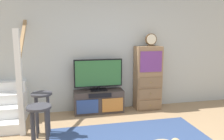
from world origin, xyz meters
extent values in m
cube|color=#B2B7B2|center=(0.00, 2.46, 1.35)|extent=(6.40, 0.12, 2.70)
cube|color=#423833|center=(-0.30, 2.20, 0.24)|extent=(1.07, 0.36, 0.49)
cube|color=#2D4784|center=(-0.57, 2.01, 0.20)|extent=(0.45, 0.02, 0.29)
cube|color=#BC7533|center=(-0.03, 2.01, 0.20)|extent=(0.45, 0.02, 0.29)
cube|color=black|center=(-0.30, 2.01, 0.43)|extent=(0.48, 0.02, 0.09)
cube|color=black|center=(-0.30, 2.22, 0.50)|extent=(0.36, 0.22, 0.02)
cylinder|color=black|center=(-0.30, 2.22, 0.54)|extent=(0.05, 0.05, 0.06)
cube|color=black|center=(-0.30, 2.22, 0.87)|extent=(1.05, 0.05, 0.60)
cube|color=#2D6B38|center=(-0.30, 2.19, 0.87)|extent=(1.00, 0.01, 0.55)
cube|color=#93704C|center=(0.83, 2.21, 0.72)|extent=(0.58, 0.34, 1.43)
cube|color=brown|center=(0.83, 2.03, 0.13)|extent=(0.53, 0.02, 0.22)
sphere|color=olive|center=(0.83, 2.01, 0.13)|extent=(0.03, 0.03, 0.03)
cube|color=brown|center=(0.83, 2.03, 0.39)|extent=(0.53, 0.02, 0.22)
sphere|color=olive|center=(0.83, 2.01, 0.39)|extent=(0.03, 0.03, 0.03)
cube|color=brown|center=(0.83, 2.03, 0.66)|extent=(0.53, 0.02, 0.22)
sphere|color=olive|center=(0.83, 2.01, 0.66)|extent=(0.03, 0.03, 0.03)
cube|color=#70387F|center=(0.83, 2.03, 1.11)|extent=(0.49, 0.02, 0.45)
cube|color=#4C3823|center=(0.88, 2.19, 1.45)|extent=(0.15, 0.08, 0.02)
cylinder|color=brown|center=(0.88, 2.19, 1.59)|extent=(0.26, 0.04, 0.26)
cylinder|color=beige|center=(0.88, 2.16, 1.59)|extent=(0.22, 0.01, 0.22)
cube|color=white|center=(-2.25, 2.05, 0.29)|extent=(0.90, 0.26, 0.57)
cube|color=white|center=(-2.25, 2.31, 0.38)|extent=(0.90, 0.26, 0.76)
cube|color=white|center=(-2.25, 2.57, 0.47)|extent=(0.90, 0.26, 0.95)
cube|color=white|center=(-1.75, 1.40, 0.90)|extent=(0.09, 0.09, 1.80)
cube|color=#9E7547|center=(-1.75, 2.05, 1.70)|extent=(0.06, 1.33, 0.99)
cylinder|color=#333338|center=(-1.48, 0.58, 0.35)|extent=(0.04, 0.04, 0.69)
cylinder|color=#333338|center=(-1.29, 0.58, 0.35)|extent=(0.04, 0.04, 0.69)
cylinder|color=#333338|center=(-1.48, 0.77, 0.35)|extent=(0.04, 0.04, 0.69)
cylinder|color=#333338|center=(-1.29, 0.77, 0.35)|extent=(0.04, 0.04, 0.69)
cylinder|color=#333338|center=(-1.38, 0.68, 0.71)|extent=(0.34, 0.34, 0.03)
cylinder|color=#333338|center=(-1.49, 1.21, 0.36)|extent=(0.04, 0.04, 0.71)
cylinder|color=#333338|center=(-1.31, 1.21, 0.36)|extent=(0.04, 0.04, 0.71)
cylinder|color=#333338|center=(-1.49, 1.39, 0.36)|extent=(0.04, 0.04, 0.71)
cylinder|color=#333338|center=(-1.31, 1.39, 0.36)|extent=(0.04, 0.04, 0.71)
cylinder|color=#333338|center=(-1.40, 1.30, 0.73)|extent=(0.34, 0.34, 0.03)
camera|label=1|loc=(-1.03, -2.41, 1.73)|focal=35.39mm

